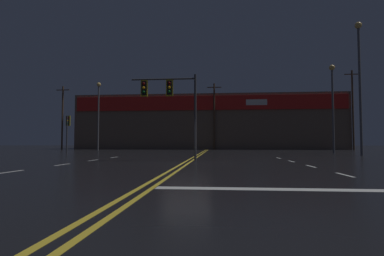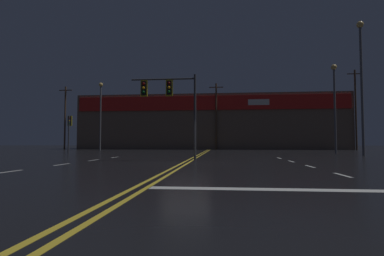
% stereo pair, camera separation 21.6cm
% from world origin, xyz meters
% --- Properties ---
extents(ground_plane, '(200.00, 200.00, 0.00)m').
position_xyz_m(ground_plane, '(0.00, 0.00, 0.00)').
color(ground_plane, black).
extents(road_markings, '(17.23, 60.00, 0.01)m').
position_xyz_m(road_markings, '(1.28, -1.91, 0.00)').
color(road_markings, gold).
rests_on(road_markings, ground).
extents(traffic_signal_median, '(3.94, 0.36, 5.13)m').
position_xyz_m(traffic_signal_median, '(-1.28, 1.94, 3.89)').
color(traffic_signal_median, '#38383D').
rests_on(traffic_signal_median, ground).
extents(traffic_signal_corner_northwest, '(0.42, 0.36, 3.70)m').
position_xyz_m(traffic_signal_corner_northwest, '(-12.94, 12.25, 2.72)').
color(traffic_signal_corner_northwest, '#38383D').
rests_on(traffic_signal_corner_northwest, ground).
extents(streetlight_near_right, '(0.56, 0.56, 8.97)m').
position_xyz_m(streetlight_near_right, '(13.21, 15.50, 5.76)').
color(streetlight_near_right, '#59595E').
rests_on(streetlight_near_right, ground).
extents(streetlight_median_approach, '(0.56, 0.56, 11.18)m').
position_xyz_m(streetlight_median_approach, '(13.42, 10.12, 6.97)').
color(streetlight_median_approach, '#59595E').
rests_on(streetlight_median_approach, ground).
extents(streetlight_far_median, '(0.56, 0.56, 9.30)m').
position_xyz_m(streetlight_far_median, '(-14.59, 23.65, 5.95)').
color(streetlight_far_median, '#59595E').
rests_on(streetlight_far_median, ground).
extents(building_backdrop, '(43.14, 10.23, 8.82)m').
position_xyz_m(building_backdrop, '(0.00, 35.86, 4.42)').
color(building_backdrop, brown).
rests_on(building_backdrop, ground).
extents(utility_pole_row, '(47.31, 0.26, 11.90)m').
position_xyz_m(utility_pole_row, '(0.84, 30.57, 5.63)').
color(utility_pole_row, '#4C3828').
rests_on(utility_pole_row, ground).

